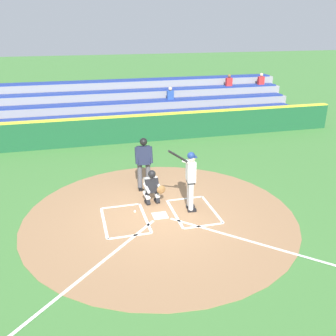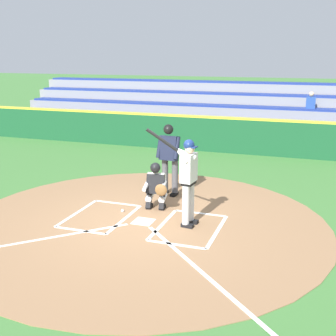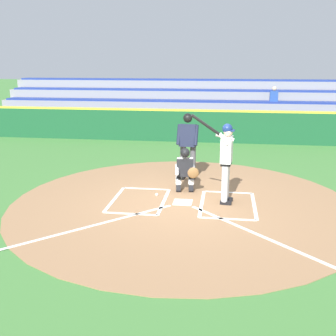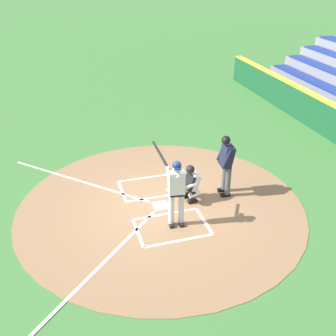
{
  "view_description": "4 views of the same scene",
  "coord_description": "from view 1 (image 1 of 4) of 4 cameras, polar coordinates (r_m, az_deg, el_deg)",
  "views": [
    {
      "loc": [
        2.26,
        9.51,
        5.36
      ],
      "look_at": [
        -0.42,
        -0.68,
        1.23
      ],
      "focal_mm": 39.78,
      "sensor_mm": 36.0,
      "label": 1
    },
    {
      "loc": [
        -3.46,
        8.28,
        3.58
      ],
      "look_at": [
        -0.15,
        -1.21,
        0.93
      ],
      "focal_mm": 46.88,
      "sensor_mm": 36.0,
      "label": 2
    },
    {
      "loc": [
        -0.93,
        8.99,
        3.25
      ],
      "look_at": [
        0.36,
        -0.08,
        0.81
      ],
      "focal_mm": 43.54,
      "sensor_mm": 36.0,
      "label": 3
    },
    {
      "loc": [
        -9.19,
        2.55,
        6.34
      ],
      "look_at": [
        0.42,
        -0.34,
        0.94
      ],
      "focal_mm": 43.32,
      "sensor_mm": 36.0,
      "label": 4
    }
  ],
  "objects": [
    {
      "name": "baseball",
      "position": [
        11.36,
        -5.11,
        -6.65
      ],
      "size": [
        0.07,
        0.07,
        0.07
      ],
      "primitive_type": "sphere",
      "color": "white",
      "rests_on": "ground"
    },
    {
      "name": "plate_umpire",
      "position": [
        12.43,
        -3.74,
        1.2
      ],
      "size": [
        0.6,
        0.45,
        1.86
      ],
      "color": "#4C4C51",
      "rests_on": "ground"
    },
    {
      "name": "bleacher_stand",
      "position": [
        20.89,
        -8.28,
        8.73
      ],
      "size": [
        20.0,
        4.25,
        2.55
      ],
      "color": "gray",
      "rests_on": "ground"
    },
    {
      "name": "dirt_circle",
      "position": [
        11.14,
        -1.23,
        -7.32
      ],
      "size": [
        8.0,
        8.0,
        0.01
      ],
      "primitive_type": "cylinder",
      "color": "#99704C",
      "rests_on": "ground"
    },
    {
      "name": "backstop_wall",
      "position": [
        17.79,
        -6.97,
        5.9
      ],
      "size": [
        22.0,
        0.36,
        1.31
      ],
      "color": "#19512D",
      "rests_on": "ground"
    },
    {
      "name": "home_plate_and_chalk",
      "position": [
        10.4,
        -0.07,
        -9.54
      ],
      "size": [
        7.93,
        4.91,
        0.01
      ],
      "color": "white",
      "rests_on": "dirt_circle"
    },
    {
      "name": "catcher",
      "position": [
        11.65,
        -2.43,
        -2.79
      ],
      "size": [
        0.64,
        0.62,
        1.13
      ],
      "color": "black",
      "rests_on": "ground"
    },
    {
      "name": "batter",
      "position": [
        11.02,
        3.46,
        -1.39
      ],
      "size": [
        0.99,
        0.63,
        2.13
      ],
      "color": "silver",
      "rests_on": "ground"
    },
    {
      "name": "ground_plane",
      "position": [
        11.15,
        -1.23,
        -7.35
      ],
      "size": [
        120.0,
        120.0,
        0.0
      ],
      "primitive_type": "plane",
      "color": "#427A38"
    }
  ]
}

